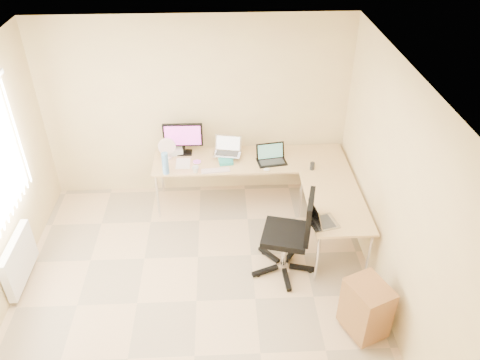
{
  "coord_description": "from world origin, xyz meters",
  "views": [
    {
      "loc": [
        0.32,
        -3.69,
        4.21
      ],
      "look_at": [
        0.55,
        1.1,
        0.9
      ],
      "focal_mm": 35.61,
      "sensor_mm": 36.0,
      "label": 1
    }
  ],
  "objects_px": {
    "laptop_return": "(324,215)",
    "keyboard": "(216,170)",
    "laptop_center": "(227,147)",
    "water_bottle": "(165,163)",
    "desk_main": "(250,181)",
    "laptop_black": "(272,155)",
    "monitor": "(183,139)",
    "desk_return": "(332,224)",
    "mug": "(195,170)",
    "office_chair": "(285,237)",
    "cabinet": "(366,308)",
    "desk_fan": "(168,149)"
  },
  "relations": [
    {
      "from": "laptop_black",
      "to": "desk_fan",
      "type": "bearing_deg",
      "value": 163.68
    },
    {
      "from": "desk_return",
      "to": "water_bottle",
      "type": "bearing_deg",
      "value": 161.51
    },
    {
      "from": "water_bottle",
      "to": "keyboard",
      "type": "bearing_deg",
      "value": 1.77
    },
    {
      "from": "desk_fan",
      "to": "mug",
      "type": "bearing_deg",
      "value": -57.93
    },
    {
      "from": "laptop_return",
      "to": "keyboard",
      "type": "bearing_deg",
      "value": 32.93
    },
    {
      "from": "desk_main",
      "to": "office_chair",
      "type": "distance_m",
      "value": 1.41
    },
    {
      "from": "keyboard",
      "to": "laptop_return",
      "type": "xyz_separation_m",
      "value": [
        1.22,
        -1.14,
        0.11
      ]
    },
    {
      "from": "laptop_center",
      "to": "desk_fan",
      "type": "relative_size",
      "value": 1.21
    },
    {
      "from": "desk_fan",
      "to": "cabinet",
      "type": "height_order",
      "value": "desk_fan"
    },
    {
      "from": "cabinet",
      "to": "office_chair",
      "type": "bearing_deg",
      "value": 103.64
    },
    {
      "from": "desk_return",
      "to": "mug",
      "type": "bearing_deg",
      "value": 157.73
    },
    {
      "from": "monitor",
      "to": "laptop_center",
      "type": "height_order",
      "value": "monitor"
    },
    {
      "from": "keyboard",
      "to": "monitor",
      "type": "bearing_deg",
      "value": 126.46
    },
    {
      "from": "office_chair",
      "to": "laptop_return",
      "type": "bearing_deg",
      "value": 8.75
    },
    {
      "from": "keyboard",
      "to": "office_chair",
      "type": "xyz_separation_m",
      "value": [
        0.8,
        -1.09,
        -0.24
      ]
    },
    {
      "from": "keyboard",
      "to": "water_bottle",
      "type": "bearing_deg",
      "value": 175.72
    },
    {
      "from": "laptop_center",
      "to": "water_bottle",
      "type": "xyz_separation_m",
      "value": [
        -0.81,
        -0.38,
        -0.01
      ]
    },
    {
      "from": "office_chair",
      "to": "desk_main",
      "type": "bearing_deg",
      "value": 118.2
    },
    {
      "from": "cabinet",
      "to": "water_bottle",
      "type": "bearing_deg",
      "value": 113.78
    },
    {
      "from": "mug",
      "to": "cabinet",
      "type": "bearing_deg",
      "value": -48.83
    },
    {
      "from": "monitor",
      "to": "water_bottle",
      "type": "relative_size",
      "value": 1.79
    },
    {
      "from": "laptop_black",
      "to": "keyboard",
      "type": "xyz_separation_m",
      "value": [
        -0.77,
        -0.18,
        -0.11
      ]
    },
    {
      "from": "laptop_black",
      "to": "keyboard",
      "type": "relative_size",
      "value": 1.03
    },
    {
      "from": "water_bottle",
      "to": "laptop_return",
      "type": "distance_m",
      "value": 2.18
    },
    {
      "from": "monitor",
      "to": "water_bottle",
      "type": "bearing_deg",
      "value": -112.32
    },
    {
      "from": "desk_main",
      "to": "laptop_return",
      "type": "xyz_separation_m",
      "value": [
        0.74,
        -1.41,
        0.48
      ]
    },
    {
      "from": "monitor",
      "to": "cabinet",
      "type": "xyz_separation_m",
      "value": [
        1.96,
        -2.54,
        -0.6
      ]
    },
    {
      "from": "laptop_center",
      "to": "water_bottle",
      "type": "bearing_deg",
      "value": -144.52
    },
    {
      "from": "water_bottle",
      "to": "desk_fan",
      "type": "relative_size",
      "value": 1.01
    },
    {
      "from": "laptop_black",
      "to": "monitor",
      "type": "bearing_deg",
      "value": 156.82
    },
    {
      "from": "office_chair",
      "to": "mug",
      "type": "bearing_deg",
      "value": 149.7
    },
    {
      "from": "keyboard",
      "to": "desk_fan",
      "type": "distance_m",
      "value": 0.75
    },
    {
      "from": "laptop_black",
      "to": "office_chair",
      "type": "relative_size",
      "value": 0.35
    },
    {
      "from": "desk_main",
      "to": "laptop_black",
      "type": "height_order",
      "value": "laptop_black"
    },
    {
      "from": "keyboard",
      "to": "mug",
      "type": "distance_m",
      "value": 0.27
    },
    {
      "from": "desk_main",
      "to": "laptop_center",
      "type": "bearing_deg",
      "value": 166.06
    },
    {
      "from": "desk_return",
      "to": "laptop_center",
      "type": "distance_m",
      "value": 1.76
    },
    {
      "from": "desk_main",
      "to": "mug",
      "type": "distance_m",
      "value": 0.9
    },
    {
      "from": "desk_return",
      "to": "water_bottle",
      "type": "xyz_separation_m",
      "value": [
        -2.1,
        0.7,
        0.52
      ]
    },
    {
      "from": "cabinet",
      "to": "desk_return",
      "type": "bearing_deg",
      "value": 70.03
    },
    {
      "from": "mug",
      "to": "cabinet",
      "type": "relative_size",
      "value": 0.15
    },
    {
      "from": "laptop_center",
      "to": "keyboard",
      "type": "height_order",
      "value": "laptop_center"
    },
    {
      "from": "desk_main",
      "to": "laptop_black",
      "type": "distance_m",
      "value": 0.58
    },
    {
      "from": "mug",
      "to": "laptop_return",
      "type": "relative_size",
      "value": 0.26
    },
    {
      "from": "desk_fan",
      "to": "cabinet",
      "type": "distance_m",
      "value": 3.29
    },
    {
      "from": "monitor",
      "to": "keyboard",
      "type": "bearing_deg",
      "value": -46.75
    },
    {
      "from": "laptop_center",
      "to": "desk_fan",
      "type": "height_order",
      "value": "desk_fan"
    },
    {
      "from": "monitor",
      "to": "laptop_black",
      "type": "bearing_deg",
      "value": -13.22
    },
    {
      "from": "monitor",
      "to": "office_chair",
      "type": "bearing_deg",
      "value": -50.98
    },
    {
      "from": "desk_return",
      "to": "laptop_return",
      "type": "bearing_deg",
      "value": -119.2
    }
  ]
}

